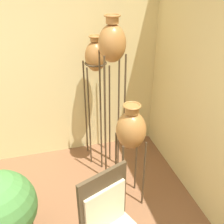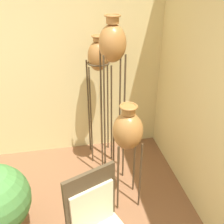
{
  "view_description": "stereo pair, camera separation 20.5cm",
  "coord_description": "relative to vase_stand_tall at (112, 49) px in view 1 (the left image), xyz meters",
  "views": [
    {
      "loc": [
        0.59,
        -1.12,
        2.32
      ],
      "look_at": [
        1.28,
        1.39,
        0.9
      ],
      "focal_mm": 42.0,
      "sensor_mm": 36.0,
      "label": 1
    },
    {
      "loc": [
        0.79,
        -1.17,
        2.32
      ],
      "look_at": [
        1.28,
        1.39,
        0.9
      ],
      "focal_mm": 42.0,
      "sensor_mm": 36.0,
      "label": 2
    }
  ],
  "objects": [
    {
      "name": "potted_plant",
      "position": [
        -1.22,
        -0.75,
        -1.13
      ],
      "size": [
        0.64,
        0.64,
        0.84
      ],
      "color": "brown",
      "rests_on": "ground_plane"
    },
    {
      "name": "vase_stand_medium",
      "position": [
        -0.09,
        0.39,
        -0.24
      ],
      "size": [
        0.28,
        0.28,
        1.67
      ],
      "color": "#473823",
      "rests_on": "ground_plane"
    },
    {
      "name": "vase_stand_short",
      "position": [
        0.06,
        -0.49,
        -0.7
      ],
      "size": [
        0.3,
        0.3,
        1.21
      ],
      "color": "#473823",
      "rests_on": "ground_plane"
    },
    {
      "name": "vase_stand_tall",
      "position": [
        0.0,
        0.0,
        0.0
      ],
      "size": [
        0.28,
        0.28,
        1.94
      ],
      "color": "#473823",
      "rests_on": "ground_plane"
    }
  ]
}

